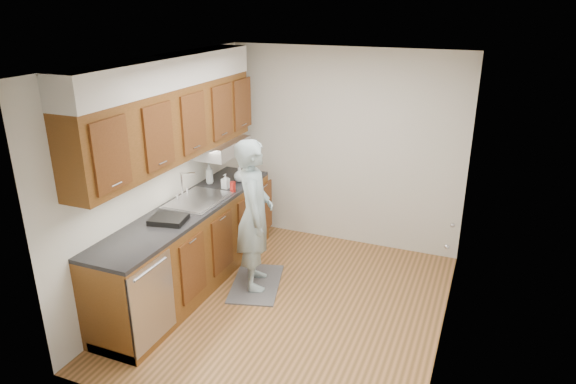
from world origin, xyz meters
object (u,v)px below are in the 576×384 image
object	(u,v)px
steel_can	(226,182)
dish_rack	(169,219)
soap_bottle_a	(209,173)
soap_bottle_c	(240,174)
person	(254,205)
soap_bottle_b	(225,181)
soda_can	(233,187)

from	to	relation	value
steel_can	dish_rack	xyz separation A→B (m)	(-0.04, -1.12, -0.03)
soap_bottle_a	soap_bottle_c	distance (m)	0.36
person	soap_bottle_a	distance (m)	0.97
soap_bottle_b	dish_rack	xyz separation A→B (m)	(-0.06, -1.07, -0.06)
soap_bottle_c	soda_can	size ratio (longest dim) A/B	1.55
soap_bottle_b	steel_can	size ratio (longest dim) A/B	1.58
person	soda_can	bearing A→B (deg)	27.98
soap_bottle_a	soap_bottle_b	size ratio (longest dim) A/B	1.42
person	steel_can	size ratio (longest dim) A/B	17.06
person	steel_can	xyz separation A→B (m)	(-0.59, 0.46, 0.03)
soap_bottle_b	soap_bottle_c	world-z (taller)	soap_bottle_c
soap_bottle_b	soap_bottle_a	bearing A→B (deg)	162.41
soap_bottle_b	soap_bottle_c	size ratio (longest dim) A/B	0.94
soap_bottle_c	dish_rack	xyz separation A→B (m)	(-0.10, -1.34, -0.07)
soap_bottle_b	soda_can	bearing A→B (deg)	-28.85
person	soap_bottle_b	xyz separation A→B (m)	(-0.57, 0.40, 0.06)
soap_bottle_b	dish_rack	world-z (taller)	soap_bottle_b
person	soap_bottle_a	world-z (taller)	person
dish_rack	soap_bottle_b	bearing A→B (deg)	75.48
soap_bottle_a	soap_bottle_b	xyz separation A→B (m)	(0.26, -0.08, -0.04)
soap_bottle_c	soap_bottle_b	bearing A→B (deg)	-98.97
soap_bottle_a	steel_can	size ratio (longest dim) A/B	2.24
person	soap_bottle_b	bearing A→B (deg)	29.85
soap_bottle_a	soda_can	size ratio (longest dim) A/B	2.06
soap_bottle_c	dish_rack	world-z (taller)	soap_bottle_c
steel_can	soap_bottle_a	bearing A→B (deg)	172.49
soap_bottle_b	person	bearing A→B (deg)	-35.50
soap_bottle_b	steel_can	xyz separation A→B (m)	(-0.02, 0.05, -0.03)
steel_can	soap_bottle_b	bearing A→B (deg)	-68.79
soap_bottle_b	dish_rack	bearing A→B (deg)	-93.12
soap_bottle_b	steel_can	distance (m)	0.06
soap_bottle_b	dish_rack	size ratio (longest dim) A/B	0.51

